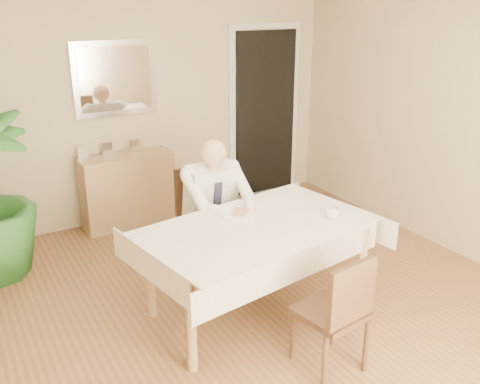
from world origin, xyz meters
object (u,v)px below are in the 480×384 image
coffee_mug (332,213)px  chair_far (205,214)px  chair_near (339,309)px  dining_table (257,236)px  seated_man (220,207)px  sideboard (128,190)px

coffee_mug → chair_far: bearing=118.1°
chair_far → chair_near: 1.73m
dining_table → chair_far: (0.00, 0.88, -0.14)m
chair_near → seated_man: size_ratio=0.68×
dining_table → sideboard: size_ratio=1.93×
dining_table → coffee_mug: 0.60m
dining_table → seated_man: (-0.00, 0.59, 0.02)m
dining_table → sideboard: (-0.28, 2.18, -0.28)m
seated_man → coffee_mug: bearing=-53.7°
sideboard → chair_near: bearing=-85.0°
chair_far → sideboard: (-0.28, 1.30, -0.14)m
chair_far → chair_near: chair_far is taller
chair_near → coffee_mug: chair_near is taller
coffee_mug → sideboard: coffee_mug is taller
chair_far → sideboard: size_ratio=0.95×
dining_table → sideboard: 2.22m
dining_table → chair_near: bearing=-92.8°
seated_man → coffee_mug: (0.56, -0.77, 0.11)m
sideboard → dining_table: bearing=-84.8°
seated_man → sideboard: seated_man is taller
chair_near → sideboard: 3.05m
seated_man → chair_far: bearing=90.0°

